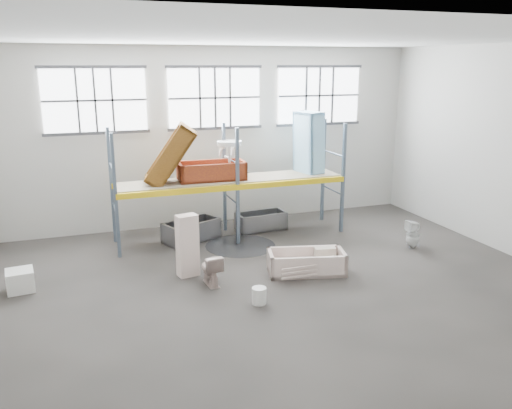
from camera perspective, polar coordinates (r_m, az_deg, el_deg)
name	(u,v)px	position (r m, az deg, el deg)	size (l,w,h in m)	color
floor	(280,289)	(11.18, 2.59, -9.10)	(12.00, 10.00, 0.10)	#4E4742
ceiling	(283,34)	(10.21, 2.95, 18.01)	(12.00, 10.00, 0.10)	silver
wall_back	(215,137)	(15.13, -4.52, 7.34)	(12.00, 0.10, 5.00)	#B9B6AC
wall_front	(454,254)	(6.18, 20.72, -5.05)	(12.00, 0.10, 5.00)	#A19E95
window_left	(95,100)	(14.42, -17.08, 10.75)	(2.60, 0.04, 1.60)	white
window_mid	(215,98)	(14.91, -4.49, 11.48)	(2.60, 0.04, 1.60)	white
window_right	(319,96)	(16.04, 6.85, 11.67)	(2.60, 0.04, 1.60)	white
rack_upright_la	(116,197)	(12.73, -15.00, 0.81)	(0.08, 0.08, 3.00)	slate
rack_upright_lb	(111,186)	(13.90, -15.42, 1.96)	(0.08, 0.08, 3.00)	slate
rack_upright_ma	(238,187)	(13.28, -2.01, 1.90)	(0.08, 0.08, 3.00)	slate
rack_upright_mb	(224,178)	(14.40, -3.45, 2.92)	(0.08, 0.08, 3.00)	slate
rack_upright_ra	(343,179)	(14.44, 9.43, 2.78)	(0.08, 0.08, 3.00)	slate
rack_upright_rb	(323,170)	(15.47, 7.31, 3.68)	(0.08, 0.08, 3.00)	slate
rack_beam_front	(238,187)	(13.28, -2.01, 1.90)	(6.00, 0.10, 0.14)	yellow
rack_beam_back	(224,178)	(14.40, -3.45, 2.92)	(6.00, 0.10, 0.14)	yellow
shelf_deck	(231,179)	(13.82, -2.76, 2.76)	(5.90, 1.10, 0.03)	gray
wet_patch	(240,246)	(13.52, -1.70, -4.48)	(1.80, 1.80, 0.00)	black
bathtub_beige	(306,262)	(11.80, 5.48, -6.24)	(1.69, 0.79, 0.50)	beige
cistern_spare	(325,257)	(12.07, 7.46, -5.65)	(0.47, 0.22, 0.45)	beige
sink_in_tub	(294,268)	(11.70, 4.12, -6.86)	(0.48, 0.48, 0.17)	beige
toilet_beige	(211,269)	(11.16, -4.95, -7.00)	(0.38, 0.67, 0.68)	beige
cistern_tall	(187,246)	(11.55, -7.46, -4.45)	(0.45, 0.29, 1.38)	#F5D7C9
toilet_white	(413,234)	(13.84, 16.68, -3.11)	(0.32, 0.33, 0.71)	white
steel_tub_left	(191,231)	(13.93, -7.02, -2.82)	(1.47, 0.69, 0.54)	#919299
steel_tub_right	(261,221)	(14.72, 0.55, -1.80)	(1.37, 0.64, 0.50)	#94959B
rust_tub_flat	(212,171)	(13.70, -4.84, 3.64)	(1.72, 0.81, 0.48)	#9C3E15
rust_tub_tilted	(171,156)	(13.31, -9.27, 5.24)	(1.68, 0.79, 0.47)	brown
sink_on_shelf	(230,161)	(13.52, -2.88, 4.70)	(0.65, 0.50, 0.57)	white
blue_tub_upright	(309,143)	(14.59, 5.74, 6.61)	(1.73, 0.81, 0.49)	#90CBEE
bucket	(259,296)	(10.34, 0.34, -9.87)	(0.28, 0.28, 0.33)	white
carton_far	(20,280)	(11.90, -24.22, -7.53)	(0.53, 0.53, 0.44)	silver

